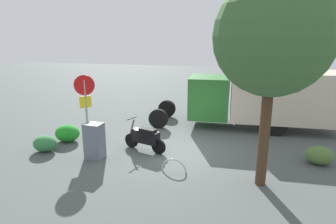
{
  "coord_description": "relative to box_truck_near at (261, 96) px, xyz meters",
  "views": [
    {
      "loc": [
        -1.84,
        10.09,
        4.25
      ],
      "look_at": [
        0.69,
        -0.56,
        1.33
      ],
      "focal_mm": 31.26,
      "sensor_mm": 36.0,
      "label": 1
    }
  ],
  "objects": [
    {
      "name": "box_truck_near",
      "position": [
        0.0,
        0.0,
        0.0
      ],
      "size": [
        8.48,
        2.42,
        2.67
      ],
      "rotation": [
        0.0,
        0.0,
        0.03
      ],
      "color": "black",
      "rests_on": "ground"
    },
    {
      "name": "ground_plane",
      "position": [
        2.95,
        3.59,
        -1.53
      ],
      "size": [
        60.0,
        60.0,
        0.0
      ],
      "primitive_type": "plane",
      "color": "#4B5351"
    },
    {
      "name": "stop_sign",
      "position": [
        6.61,
        3.97,
        0.34
      ],
      "size": [
        0.71,
        0.33,
        2.8
      ],
      "color": "#9E9EA3",
      "rests_on": "ground"
    },
    {
      "name": "shrub_mid_verge",
      "position": [
        7.71,
        3.66,
        -1.18
      ],
      "size": [
        1.01,
        0.82,
        0.69
      ],
      "primitive_type": "ellipsoid",
      "color": "#218823",
      "rests_on": "ground"
    },
    {
      "name": "street_tree",
      "position": [
        0.28,
        5.52,
        2.64
      ],
      "size": [
        3.12,
        3.12,
        5.75
      ],
      "color": "#47301E",
      "rests_on": "ground"
    },
    {
      "name": "bike_rack_hoop",
      "position": [
        2.92,
        5.29,
        -1.53
      ],
      "size": [
        0.85,
        0.11,
        0.85
      ],
      "primitive_type": "torus",
      "rotation": [
        1.57,
        0.0,
        -0.07
      ],
      "color": "#B7B7BC",
      "rests_on": "ground"
    },
    {
      "name": "utility_cabinet",
      "position": [
        5.84,
        4.92,
        -0.89
      ],
      "size": [
        0.65,
        0.55,
        1.27
      ],
      "primitive_type": "cube",
      "rotation": [
        0.0,
        0.0,
        -0.08
      ],
      "color": "slate",
      "rests_on": "ground"
    },
    {
      "name": "shrub_near_sign",
      "position": [
        -1.73,
        3.63,
        -1.21
      ],
      "size": [
        0.91,
        0.75,
        0.62
      ],
      "primitive_type": "ellipsoid",
      "color": "#506F34",
      "rests_on": "ground"
    },
    {
      "name": "motorcycle",
      "position": [
        4.31,
        3.88,
        -1.01
      ],
      "size": [
        1.75,
        0.78,
        1.2
      ],
      "rotation": [
        0.0,
        0.0,
        -0.31
      ],
      "color": "black",
      "rests_on": "ground"
    },
    {
      "name": "shrub_by_tree",
      "position": [
        7.95,
        4.8,
        -1.23
      ],
      "size": [
        0.88,
        0.72,
        0.6
      ],
      "primitive_type": "ellipsoid",
      "color": "#32773F",
      "rests_on": "ground"
    }
  ]
}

